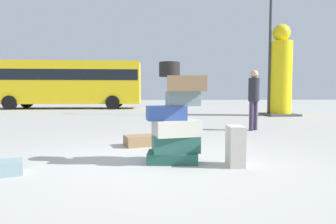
{
  "coord_description": "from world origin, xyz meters",
  "views": [
    {
      "loc": [
        -0.19,
        -4.21,
        1.04
      ],
      "look_at": [
        0.28,
        0.69,
        0.72
      ],
      "focal_mm": 30.51,
      "sensor_mm": 36.0,
      "label": 1
    }
  ],
  "objects_px": {
    "suitcase_brown_left_side": "(141,141)",
    "parked_bus": "(67,82)",
    "suitcase_cream_foreground_far": "(235,146)",
    "yellow_dummy_statue": "(280,75)",
    "suitcase_black_right_side": "(174,128)",
    "person_bearded_onlooker": "(254,95)",
    "suitcase_tower": "(176,123)",
    "lamp_post": "(271,16)"
  },
  "relations": [
    {
      "from": "lamp_post",
      "to": "suitcase_brown_left_side",
      "type": "bearing_deg",
      "value": -129.81
    },
    {
      "from": "person_bearded_onlooker",
      "to": "yellow_dummy_statue",
      "type": "relative_size",
      "value": 0.4
    },
    {
      "from": "suitcase_black_right_side",
      "to": "yellow_dummy_statue",
      "type": "xyz_separation_m",
      "value": [
        5.78,
        6.77,
        1.59
      ]
    },
    {
      "from": "suitcase_cream_foreground_far",
      "to": "suitcase_brown_left_side",
      "type": "bearing_deg",
      "value": 133.26
    },
    {
      "from": "yellow_dummy_statue",
      "to": "lamp_post",
      "type": "distance_m",
      "value": 2.72
    },
    {
      "from": "yellow_dummy_statue",
      "to": "parked_bus",
      "type": "xyz_separation_m",
      "value": [
        -11.48,
        7.28,
        -0.05
      ]
    },
    {
      "from": "suitcase_black_right_side",
      "to": "suitcase_cream_foreground_far",
      "type": "bearing_deg",
      "value": -67.78
    },
    {
      "from": "yellow_dummy_statue",
      "to": "suitcase_black_right_side",
      "type": "bearing_deg",
      "value": -130.49
    },
    {
      "from": "suitcase_cream_foreground_far",
      "to": "parked_bus",
      "type": "bearing_deg",
      "value": 116.57
    },
    {
      "from": "suitcase_cream_foreground_far",
      "to": "lamp_post",
      "type": "relative_size",
      "value": 0.08
    },
    {
      "from": "person_bearded_onlooker",
      "to": "suitcase_black_right_side",
      "type": "bearing_deg",
      "value": -3.37
    },
    {
      "from": "suitcase_brown_left_side",
      "to": "parked_bus",
      "type": "distance_m",
      "value": 15.37
    },
    {
      "from": "suitcase_tower",
      "to": "suitcase_brown_left_side",
      "type": "height_order",
      "value": "suitcase_tower"
    },
    {
      "from": "suitcase_tower",
      "to": "parked_bus",
      "type": "relative_size",
      "value": 0.15
    },
    {
      "from": "person_bearded_onlooker",
      "to": "parked_bus",
      "type": "distance_m",
      "value": 14.83
    },
    {
      "from": "suitcase_black_right_side",
      "to": "parked_bus",
      "type": "relative_size",
      "value": 0.06
    },
    {
      "from": "suitcase_black_right_side",
      "to": "parked_bus",
      "type": "bearing_deg",
      "value": 117.38
    },
    {
      "from": "yellow_dummy_statue",
      "to": "suitcase_cream_foreground_far",
      "type": "bearing_deg",
      "value": -120.09
    },
    {
      "from": "yellow_dummy_statue",
      "to": "parked_bus",
      "type": "bearing_deg",
      "value": 147.63
    },
    {
      "from": "suitcase_brown_left_side",
      "to": "suitcase_cream_foreground_far",
      "type": "bearing_deg",
      "value": -68.2
    },
    {
      "from": "suitcase_tower",
      "to": "suitcase_cream_foreground_far",
      "type": "bearing_deg",
      "value": -18.92
    },
    {
      "from": "suitcase_tower",
      "to": "suitcase_black_right_side",
      "type": "height_order",
      "value": "suitcase_tower"
    },
    {
      "from": "suitcase_brown_left_side",
      "to": "suitcase_black_right_side",
      "type": "xyz_separation_m",
      "value": [
        0.71,
        0.39,
        0.19
      ]
    },
    {
      "from": "suitcase_cream_foreground_far",
      "to": "parked_bus",
      "type": "distance_m",
      "value": 17.42
    },
    {
      "from": "person_bearded_onlooker",
      "to": "suitcase_tower",
      "type": "bearing_deg",
      "value": 15.2
    },
    {
      "from": "suitcase_brown_left_side",
      "to": "lamp_post",
      "type": "distance_m",
      "value": 10.28
    },
    {
      "from": "suitcase_brown_left_side",
      "to": "yellow_dummy_statue",
      "type": "relative_size",
      "value": 0.15
    },
    {
      "from": "suitcase_brown_left_side",
      "to": "person_bearded_onlooker",
      "type": "relative_size",
      "value": 0.36
    },
    {
      "from": "parked_bus",
      "to": "yellow_dummy_statue",
      "type": "bearing_deg",
      "value": -30.53
    },
    {
      "from": "suitcase_black_right_side",
      "to": "lamp_post",
      "type": "xyz_separation_m",
      "value": [
        5.23,
        6.74,
        4.26
      ]
    },
    {
      "from": "suitcase_cream_foreground_far",
      "to": "person_bearded_onlooker",
      "type": "height_order",
      "value": "person_bearded_onlooker"
    },
    {
      "from": "parked_bus",
      "to": "suitcase_black_right_side",
      "type": "bearing_deg",
      "value": -66.05
    },
    {
      "from": "parked_bus",
      "to": "suitcase_tower",
      "type": "bearing_deg",
      "value": -68.98
    },
    {
      "from": "suitcase_tower",
      "to": "suitcase_black_right_side",
      "type": "xyz_separation_m",
      "value": [
        0.19,
        1.82,
        -0.31
      ]
    },
    {
      "from": "suitcase_brown_left_side",
      "to": "suitcase_black_right_side",
      "type": "height_order",
      "value": "suitcase_black_right_side"
    },
    {
      "from": "suitcase_brown_left_side",
      "to": "suitcase_black_right_side",
      "type": "bearing_deg",
      "value": 12.41
    },
    {
      "from": "suitcase_black_right_side",
      "to": "person_bearded_onlooker",
      "type": "bearing_deg",
      "value": 39.77
    },
    {
      "from": "suitcase_tower",
      "to": "yellow_dummy_statue",
      "type": "distance_m",
      "value": 10.53
    },
    {
      "from": "suitcase_tower",
      "to": "suitcase_cream_foreground_far",
      "type": "relative_size",
      "value": 2.6
    },
    {
      "from": "suitcase_cream_foreground_far",
      "to": "person_bearded_onlooker",
      "type": "relative_size",
      "value": 0.34
    },
    {
      "from": "suitcase_cream_foreground_far",
      "to": "suitcase_black_right_side",
      "type": "distance_m",
      "value": 2.2
    },
    {
      "from": "suitcase_cream_foreground_far",
      "to": "yellow_dummy_statue",
      "type": "relative_size",
      "value": 0.14
    }
  ]
}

